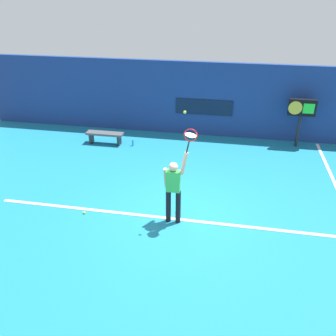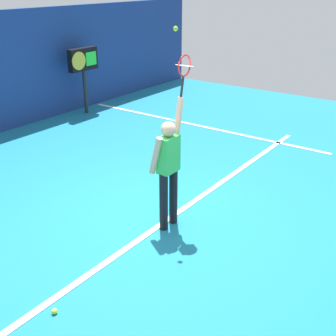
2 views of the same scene
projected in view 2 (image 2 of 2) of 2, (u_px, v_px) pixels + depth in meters
The scene contains 8 objects.
ground_plane at pixel (156, 214), 7.25m from camera, with size 18.00×18.00×0.00m, color teal.
court_baseline at pixel (169, 219), 7.11m from camera, with size 10.00×0.10×0.01m, color white.
court_sideline at pixel (196, 125), 11.57m from camera, with size 0.10×7.00×0.01m, color white.
tennis_player at pixel (168, 166), 6.54m from camera, with size 0.60×0.31×1.99m.
tennis_racket at pixel (184, 68), 6.27m from camera, with size 0.37×0.27×0.62m.
tennis_ball at pixel (176, 29), 5.98m from camera, with size 0.07×0.07×0.07m, color #CCE033.
scoreboard_clock at pixel (83, 63), 12.09m from camera, with size 0.96×0.20×1.80m.
spare_ball at pixel (54, 311), 5.11m from camera, with size 0.07×0.07×0.07m, color #CCE033.
Camera 2 is at (-5.03, -3.89, 3.58)m, focal length 47.48 mm.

